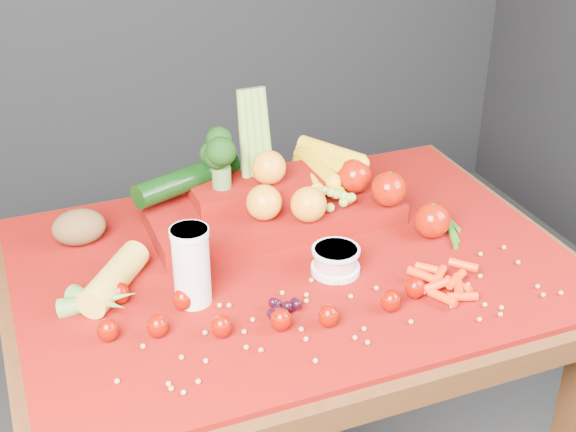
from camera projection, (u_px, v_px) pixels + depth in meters
name	position (u px, v px, depth m)	size (l,w,h in m)	color
table	(292.00, 304.00, 1.62)	(1.10, 0.80, 0.75)	#371C0C
red_cloth	(292.00, 262.00, 1.57)	(1.05, 0.75, 0.01)	#740306
milk_glass	(191.00, 263.00, 1.41)	(0.07, 0.07, 0.15)	beige
yogurt_bowl	(336.00, 259.00, 1.52)	(0.09, 0.09, 0.05)	silver
strawberry_scatter	(241.00, 304.00, 1.40)	(0.58, 0.28, 0.05)	#870A00
dark_grape_cluster	(282.00, 305.00, 1.41)	(0.06, 0.05, 0.03)	black
soybean_scatter	(334.00, 315.00, 1.40)	(0.84, 0.24, 0.01)	#AD824A
corn_ear	(103.00, 294.00, 1.43)	(0.25, 0.26, 0.06)	yellow
potato	(79.00, 227.00, 1.61)	(0.11, 0.08, 0.07)	brown
baby_carrot_pile	(451.00, 280.00, 1.48)	(0.17, 0.17, 0.03)	red
green_bean_pile	(449.00, 227.00, 1.67)	(0.14, 0.12, 0.01)	#2C6016
produce_mound	(282.00, 195.00, 1.68)	(0.60, 0.37, 0.27)	#740306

